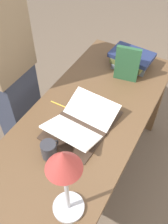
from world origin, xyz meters
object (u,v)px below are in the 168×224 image
at_px(reading_lamp, 64,171).
at_px(pencil, 61,105).
at_px(person_reader, 9,68).
at_px(book_stack_tall, 131,59).
at_px(open_book, 82,122).
at_px(book_standing_upright, 127,64).
at_px(coffee_mug, 49,150).

height_order(reading_lamp, pencil, reading_lamp).
bearing_deg(person_reader, book_stack_tall, -50.27).
bearing_deg(open_book, book_standing_upright, 177.40).
distance_m(coffee_mug, pencil, 0.37).
height_order(open_book, person_reader, person_reader).
distance_m(reading_lamp, coffee_mug, 0.42).
xyz_separation_m(open_book, book_stack_tall, (-0.67, 0.03, 0.03)).
distance_m(book_stack_tall, reading_lamp, 1.18).
height_order(book_stack_tall, coffee_mug, book_stack_tall).
distance_m(book_standing_upright, coffee_mug, 0.79).
bearing_deg(person_reader, pencil, -95.94).
distance_m(book_standing_upright, person_reader, 0.80).
bearing_deg(book_standing_upright, coffee_mug, -17.31).
height_order(coffee_mug, pencil, coffee_mug).
distance_m(pencil, person_reader, 0.45).
height_order(open_book, book_stack_tall, book_stack_tall).
bearing_deg(coffee_mug, person_reader, -123.14).
bearing_deg(person_reader, reading_lamp, -124.99).
distance_m(reading_lamp, pencil, 0.74).
relative_size(book_stack_tall, coffee_mug, 2.72).
xyz_separation_m(book_stack_tall, book_standing_upright, (0.16, 0.02, 0.07)).
height_order(book_standing_upright, coffee_mug, book_standing_upright).
height_order(reading_lamp, coffee_mug, reading_lamp).
bearing_deg(book_stack_tall, open_book, -2.66).
bearing_deg(coffee_mug, book_standing_upright, 172.31).
xyz_separation_m(reading_lamp, coffee_mug, (-0.19, -0.24, -0.29)).
bearing_deg(book_standing_upright, reading_lamp, -1.95).
height_order(book_stack_tall, person_reader, person_reader).
distance_m(coffee_mug, person_reader, 0.70).
xyz_separation_m(pencil, person_reader, (-0.05, -0.44, 0.10)).
bearing_deg(book_standing_upright, open_book, -15.89).
bearing_deg(coffee_mug, reading_lamp, 50.74).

